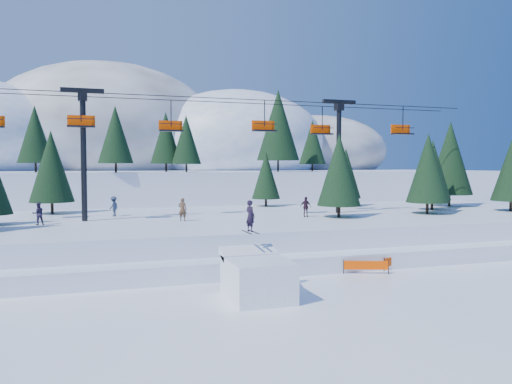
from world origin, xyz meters
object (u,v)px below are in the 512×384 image
object	(u,v)px
banner_near	(366,265)
jump_kicker	(257,276)
banner_far	(397,260)
chairlift	(220,136)

from	to	relation	value
banner_near	jump_kicker	bearing A→B (deg)	-157.88
jump_kicker	banner_near	world-z (taller)	jump_kicker
banner_near	banner_far	world-z (taller)	same
jump_kicker	banner_near	size ratio (longest dim) A/B	1.84
chairlift	banner_far	distance (m)	17.88
jump_kicker	banner_far	distance (m)	11.93
chairlift	banner_near	world-z (taller)	chairlift
chairlift	banner_far	bearing A→B (deg)	-55.26
jump_kicker	chairlift	xyz separation A→B (m)	(2.27, 17.01, 8.18)
banner_near	banner_far	bearing A→B (deg)	16.44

